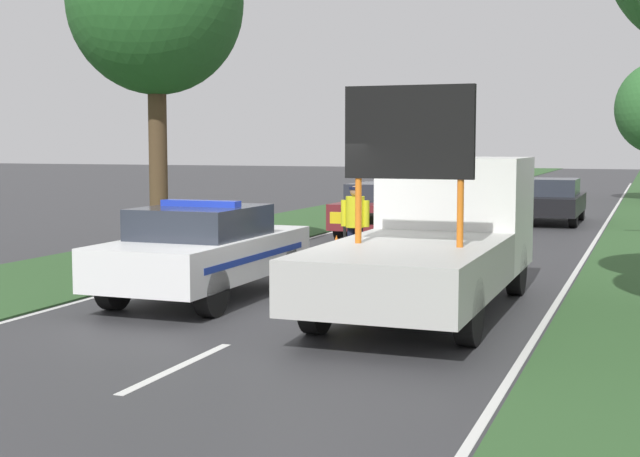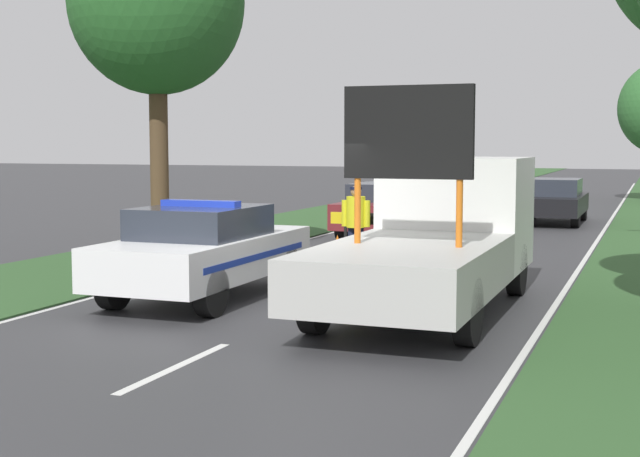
# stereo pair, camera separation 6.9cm
# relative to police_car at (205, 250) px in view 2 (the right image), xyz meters

# --- Properties ---
(ground_plane) EXTENTS (160.00, 160.00, 0.00)m
(ground_plane) POSITION_rel_police_car_xyz_m (1.83, -0.75, -0.79)
(ground_plane) COLOR #333335
(lane_markings) EXTENTS (7.21, 64.49, 0.01)m
(lane_markings) POSITION_rel_police_car_xyz_m (1.83, 14.55, -0.78)
(lane_markings) COLOR silver
(lane_markings) RESTS_ON ground
(grass_verge_left) EXTENTS (3.93, 120.00, 0.03)m
(grass_verge_left) POSITION_rel_police_car_xyz_m (-3.79, 19.25, -0.77)
(grass_verge_left) COLOR #2D5128
(grass_verge_left) RESTS_ON ground
(police_car) EXTENTS (1.90, 4.52, 1.60)m
(police_car) POSITION_rel_police_car_xyz_m (0.00, 0.00, 0.00)
(police_car) COLOR white
(police_car) RESTS_ON ground
(work_truck) EXTENTS (2.27, 6.35, 3.28)m
(work_truck) POSITION_rel_police_car_xyz_m (3.66, 0.75, 0.32)
(work_truck) COLOR white
(work_truck) RESTS_ON ground
(road_barrier) EXTENTS (3.15, 0.08, 1.08)m
(road_barrier) POSITION_rel_police_car_xyz_m (2.05, 4.66, 0.11)
(road_barrier) COLOR black
(road_barrier) RESTS_ON ground
(police_officer) EXTENTS (0.60, 0.38, 1.66)m
(police_officer) POSITION_rel_police_car_xyz_m (1.16, 4.21, 0.20)
(police_officer) COLOR #191E38
(police_officer) RESTS_ON ground
(pedestrian_civilian) EXTENTS (0.57, 0.36, 1.60)m
(pedestrian_civilian) POSITION_rel_police_car_xyz_m (2.41, 4.01, 0.15)
(pedestrian_civilian) COLOR brown
(pedestrian_civilian) RESTS_ON ground
(traffic_cone_near_police) EXTENTS (0.37, 0.37, 0.51)m
(traffic_cone_near_police) POSITION_rel_police_car_xyz_m (0.29, 5.56, -0.53)
(traffic_cone_near_police) COLOR black
(traffic_cone_near_police) RESTS_ON ground
(traffic_cone_centre_front) EXTENTS (0.37, 0.37, 0.52)m
(traffic_cone_centre_front) POSITION_rel_police_car_xyz_m (2.02, 5.80, -0.53)
(traffic_cone_centre_front) COLOR black
(traffic_cone_centre_front) RESTS_ON ground
(queued_car_wagon_maroon) EXTENTS (1.82, 4.26, 1.45)m
(queued_car_wagon_maroon) POSITION_rel_police_car_xyz_m (0.01, 10.24, -0.03)
(queued_car_wagon_maroon) COLOR maroon
(queued_car_wagon_maroon) RESTS_ON ground
(queued_car_sedan_black) EXTENTS (1.85, 4.30, 1.41)m
(queued_car_sedan_black) POSITION_rel_police_car_xyz_m (3.72, 16.11, -0.06)
(queued_car_sedan_black) COLOR black
(queued_car_sedan_black) RESTS_ON ground
(queued_car_suv_grey) EXTENTS (1.78, 4.51, 1.45)m
(queued_car_suv_grey) POSITION_rel_police_car_xyz_m (-0.03, 21.83, -0.02)
(queued_car_suv_grey) COLOR slate
(queued_car_suv_grey) RESTS_ON ground
(roadside_tree_mid_left) EXTENTS (3.68, 3.68, 7.39)m
(roadside_tree_mid_left) POSITION_rel_police_car_xyz_m (-3.13, 3.84, 4.63)
(roadside_tree_mid_left) COLOR #4C3823
(roadside_tree_mid_left) RESTS_ON ground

